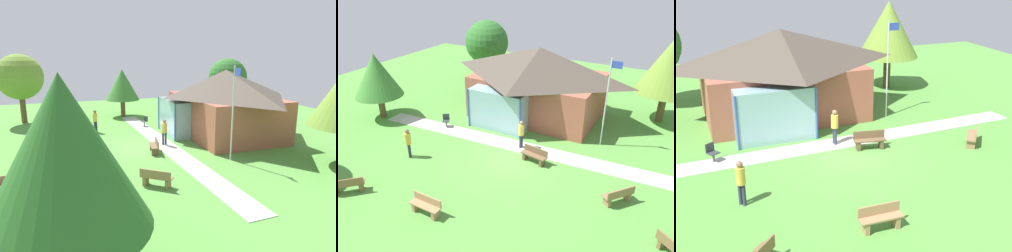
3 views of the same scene
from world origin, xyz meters
TOP-DOWN VIEW (x-y plane):
  - ground_plane at (0.00, 0.00)m, footprint 44.00×44.00m
  - pavilion at (-1.36, 6.52)m, footprint 9.44×7.63m
  - footpath at (0.00, 1.60)m, footprint 20.12×2.25m
  - flagpole at (3.97, 4.23)m, footprint 0.64×0.08m
  - bench_mid_right at (6.05, -0.82)m, footprint 1.29×1.44m
  - bench_front_center at (-1.12, -5.60)m, footprint 1.50×0.45m
  - bench_rear_near_path at (1.25, 0.51)m, footprint 1.55×0.69m
  - patio_chair_west at (-5.74, 1.68)m, footprint 0.61×0.61m
  - visitor_on_path at (-0.09, 1.57)m, footprint 0.34×0.34m
  - visitor_strolling_lawn at (-5.11, -2.41)m, footprint 0.34×0.34m
  - tree_behind_pavilion_right at (6.60, 9.55)m, footprint 4.02×4.02m

SIDE VIEW (x-z plane):
  - ground_plane at x=0.00m, z-range 0.00..0.00m
  - footpath at x=0.00m, z-range 0.00..0.03m
  - bench_mid_right at x=6.05m, z-range -0.02..0.82m
  - bench_front_center at x=-1.12m, z-range -0.02..0.82m
  - bench_rear_near_path at x=1.25m, z-range -0.02..0.82m
  - patio_chair_west at x=-5.74m, z-range -0.01..0.85m
  - visitor_on_path at x=-0.09m, z-range 0.15..1.89m
  - visitor_strolling_lawn at x=-5.11m, z-range 0.15..1.89m
  - pavilion at x=-1.36m, z-range 0.10..4.92m
  - flagpole at x=3.97m, z-range 0.29..5.61m
  - tree_behind_pavilion_right at x=6.60m, z-range 1.05..6.81m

